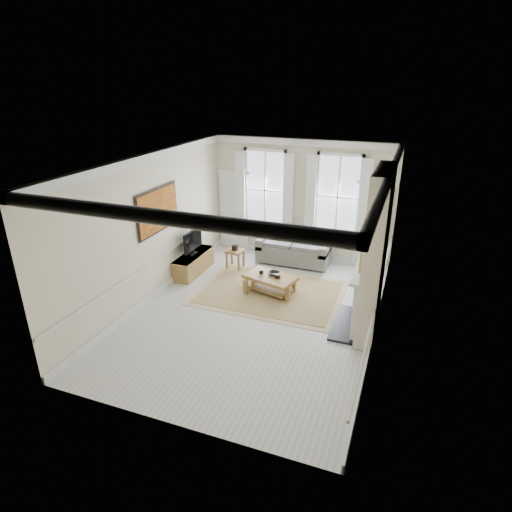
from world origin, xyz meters
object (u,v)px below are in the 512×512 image
at_px(sofa, 295,249).
at_px(coffee_table, 270,279).
at_px(tv_stand, 194,263).
at_px(side_table, 235,254).

distance_m(sofa, coffee_table, 2.09).
bearing_deg(tv_stand, sofa, 35.78).
bearing_deg(side_table, sofa, 35.28).
bearing_deg(side_table, coffee_table, -38.03).
height_order(side_table, coffee_table, side_table).
height_order(sofa, side_table, sofa).
distance_m(side_table, tv_stand, 1.17).
xyz_separation_m(coffee_table, tv_stand, (-2.32, 0.40, -0.11)).
bearing_deg(sofa, coffee_table, -90.70).
relative_size(side_table, tv_stand, 0.35).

